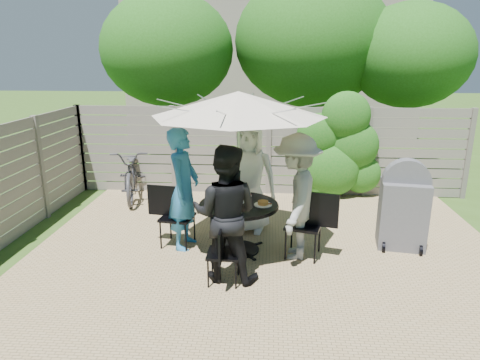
# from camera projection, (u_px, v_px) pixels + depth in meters

# --- Properties ---
(backyard_envelope) EXTENTS (60.00, 60.00, 5.00)m
(backyard_envelope) POSITION_uv_depth(u_px,v_px,m) (273.00, 62.00, 15.36)
(backyard_envelope) COLOR #314F18
(backyard_envelope) RESTS_ON ground
(patio_table) EXTENTS (1.29, 1.29, 0.76)m
(patio_table) POSITION_uv_depth(u_px,v_px,m) (239.00, 218.00, 6.28)
(patio_table) COLOR black
(patio_table) RESTS_ON ground
(umbrella) EXTENTS (2.73, 2.73, 2.36)m
(umbrella) POSITION_uv_depth(u_px,v_px,m) (238.00, 104.00, 5.82)
(umbrella) COLOR silver
(umbrella) RESTS_ON ground
(chair_back) EXTENTS (0.52, 0.69, 0.90)m
(chair_back) POSITION_uv_depth(u_px,v_px,m) (250.00, 212.00, 7.26)
(chair_back) COLOR black
(chair_back) RESTS_ON ground
(person_back) EXTENTS (0.98, 0.70, 1.86)m
(person_back) POSITION_uv_depth(u_px,v_px,m) (249.00, 177.00, 6.95)
(person_back) COLOR white
(person_back) RESTS_ON ground
(chair_left) EXTENTS (0.72, 0.52, 0.96)m
(chair_left) POSITION_uv_depth(u_px,v_px,m) (177.00, 228.00, 6.53)
(chair_left) COLOR black
(chair_left) RESTS_ON ground
(person_left) EXTENTS (0.52, 0.72, 1.84)m
(person_left) POSITION_uv_depth(u_px,v_px,m) (184.00, 189.00, 6.33)
(person_left) COLOR teal
(person_left) RESTS_ON ground
(chair_front) EXTENTS (0.41, 0.61, 0.84)m
(chair_front) POSITION_uv_depth(u_px,v_px,m) (223.00, 265.00, 5.45)
(chair_front) COLOR black
(chair_front) RESTS_ON ground
(person_front) EXTENTS (0.95, 0.79, 1.80)m
(person_front) POSITION_uv_depth(u_px,v_px,m) (225.00, 214.00, 5.40)
(person_front) COLOR black
(person_front) RESTS_ON ground
(chair_right) EXTENTS (0.76, 0.59, 1.00)m
(chair_right) POSITION_uv_depth(u_px,v_px,m) (304.00, 238.00, 6.16)
(chair_right) COLOR black
(chair_right) RESTS_ON ground
(person_right) EXTENTS (0.82, 1.25, 1.82)m
(person_right) POSITION_uv_depth(u_px,v_px,m) (296.00, 197.00, 6.02)
(person_right) COLOR #979894
(person_right) RESTS_ON ground
(plate_back) EXTENTS (0.26, 0.26, 0.06)m
(plate_back) POSITION_uv_depth(u_px,v_px,m) (243.00, 194.00, 6.55)
(plate_back) COLOR white
(plate_back) RESTS_ON patio_table
(plate_left) EXTENTS (0.26, 0.26, 0.06)m
(plate_left) POSITION_uv_depth(u_px,v_px,m) (215.00, 200.00, 6.28)
(plate_left) COLOR white
(plate_left) RESTS_ON patio_table
(plate_front) EXTENTS (0.26, 0.26, 0.06)m
(plate_front) POSITION_uv_depth(u_px,v_px,m) (233.00, 210.00, 5.87)
(plate_front) COLOR white
(plate_front) RESTS_ON patio_table
(plate_right) EXTENTS (0.26, 0.26, 0.06)m
(plate_right) POSITION_uv_depth(u_px,v_px,m) (263.00, 204.00, 6.14)
(plate_right) COLOR white
(plate_right) RESTS_ON patio_table
(glass_back) EXTENTS (0.07, 0.07, 0.14)m
(glass_back) POSITION_uv_depth(u_px,v_px,m) (235.00, 193.00, 6.46)
(glass_back) COLOR silver
(glass_back) RESTS_ON patio_table
(glass_left) EXTENTS (0.07, 0.07, 0.14)m
(glass_left) POSITION_uv_depth(u_px,v_px,m) (219.00, 200.00, 6.15)
(glass_left) COLOR silver
(glass_left) RESTS_ON patio_table
(glass_front) EXTENTS (0.07, 0.07, 0.14)m
(glass_front) POSITION_uv_depth(u_px,v_px,m) (242.00, 205.00, 5.93)
(glass_front) COLOR silver
(glass_front) RESTS_ON patio_table
(syrup_jug) EXTENTS (0.09, 0.09, 0.16)m
(syrup_jug) POSITION_uv_depth(u_px,v_px,m) (235.00, 197.00, 6.25)
(syrup_jug) COLOR #59280C
(syrup_jug) RESTS_ON patio_table
(coffee_cup) EXTENTS (0.08, 0.08, 0.12)m
(coffee_cup) POSITION_uv_depth(u_px,v_px,m) (248.00, 195.00, 6.39)
(coffee_cup) COLOR #C6B293
(coffee_cup) RESTS_ON patio_table
(bicycle) EXTENTS (1.14, 2.12, 1.06)m
(bicycle) POSITION_uv_depth(u_px,v_px,m) (133.00, 172.00, 8.76)
(bicycle) COLOR #333338
(bicycle) RESTS_ON ground
(bbq_grill) EXTENTS (0.75, 0.62, 1.38)m
(bbq_grill) POSITION_uv_depth(u_px,v_px,m) (403.00, 208.00, 6.40)
(bbq_grill) COLOR #555459
(bbq_grill) RESTS_ON ground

